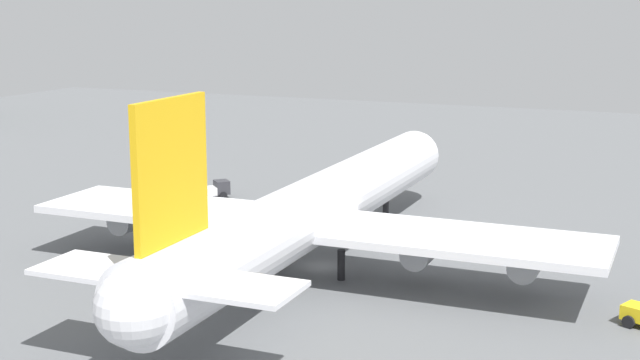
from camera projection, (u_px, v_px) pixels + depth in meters
ground_plane at (320, 267)px, 85.20m from camera, size 264.66×264.66×0.00m
cargo_airplane at (319, 208)px, 83.73m from camera, size 66.17×53.37×18.66m
maintenance_van at (211, 190)px, 114.02m from camera, size 5.10×5.08×2.17m
safety_cone_nose at (387, 197)px, 113.30m from camera, size 0.50×0.50×0.71m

